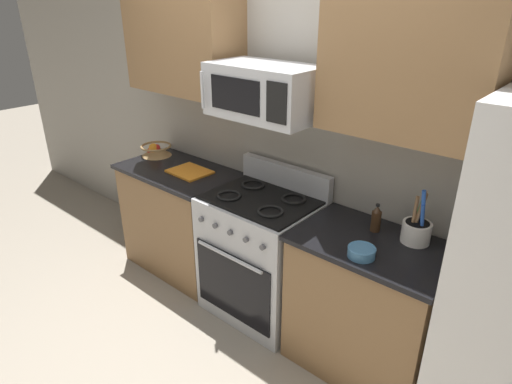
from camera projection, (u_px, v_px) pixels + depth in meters
ground_plane at (202, 352)px, 2.94m from camera, size 16.00×16.00×0.00m
wall_back at (295, 133)px, 3.07m from camera, size 8.00×0.10×2.60m
counter_left at (181, 219)px, 3.70m from camera, size 0.99×0.59×0.91m
range_oven at (261, 255)px, 3.16m from camera, size 0.76×0.64×1.09m
counter_right at (365, 306)px, 2.67m from camera, size 0.90×0.59×0.91m
microwave at (265, 91)px, 2.70m from camera, size 0.70×0.44×0.33m
upper_cabinets_left at (183, 43)px, 3.22m from camera, size 0.98×0.34×0.72m
upper_cabinets_right at (410, 67)px, 2.19m from camera, size 0.89×0.34×0.72m
utensil_crock at (416, 230)px, 2.46m from camera, size 0.16×0.16×0.34m
fruit_basket at (156, 150)px, 3.78m from camera, size 0.26×0.26×0.12m
apple_loose at (152, 151)px, 3.78m from camera, size 0.08×0.08×0.08m
cutting_board at (190, 172)px, 3.44m from camera, size 0.32×0.26×0.02m
bottle_soy at (376, 219)px, 2.57m from camera, size 0.06×0.06×0.18m
prep_bowl at (362, 252)px, 2.34m from camera, size 0.15×0.15×0.06m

